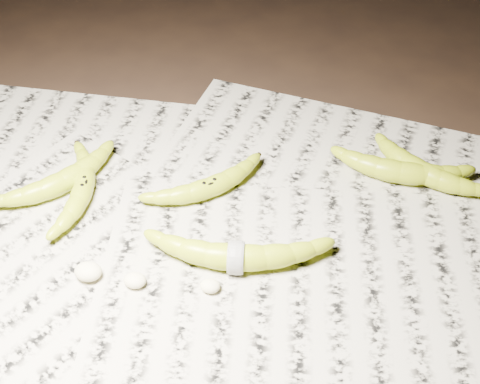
% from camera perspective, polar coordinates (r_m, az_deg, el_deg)
% --- Properties ---
extents(ground, '(3.00, 3.00, 0.00)m').
position_cam_1_polar(ground, '(0.98, -2.10, -3.85)').
color(ground, black).
rests_on(ground, ground).
extents(newspaper_patch, '(0.90, 0.70, 0.01)m').
position_cam_1_polar(newspaper_patch, '(0.98, -3.80, -3.18)').
color(newspaper_patch, '#A8A290').
rests_on(newspaper_patch, ground).
extents(banana_left_a, '(0.08, 0.19, 0.03)m').
position_cam_1_polar(banana_left_a, '(1.04, -13.26, 0.47)').
color(banana_left_a, '#AFB616').
rests_on(banana_left_a, newspaper_patch).
extents(banana_left_b, '(0.16, 0.18, 0.04)m').
position_cam_1_polar(banana_left_b, '(1.06, -14.94, 0.99)').
color(banana_left_b, '#AFB616').
rests_on(banana_left_b, newspaper_patch).
extents(banana_center, '(0.17, 0.15, 0.03)m').
position_cam_1_polar(banana_center, '(1.02, -2.67, 0.53)').
color(banana_center, '#AFB616').
rests_on(banana_center, newspaper_patch).
extents(banana_taped, '(0.24, 0.09, 0.04)m').
position_cam_1_polar(banana_taped, '(0.92, -0.35, -5.45)').
color(banana_taped, '#AFB616').
rests_on(banana_taped, newspaper_patch).
extents(banana_upper_a, '(0.19, 0.07, 0.04)m').
position_cam_1_polar(banana_upper_a, '(1.07, 13.53, 1.81)').
color(banana_upper_a, '#AFB616').
rests_on(banana_upper_a, newspaper_patch).
extents(banana_upper_b, '(0.18, 0.14, 0.04)m').
position_cam_1_polar(banana_upper_b, '(1.08, 15.26, 1.85)').
color(banana_upper_b, '#AFB616').
rests_on(banana_upper_b, newspaper_patch).
extents(measuring_tape, '(0.01, 0.05, 0.05)m').
position_cam_1_polar(measuring_tape, '(0.92, -0.35, -5.45)').
color(measuring_tape, white).
rests_on(measuring_tape, newspaper_patch).
extents(flesh_chunk_a, '(0.04, 0.03, 0.02)m').
position_cam_1_polar(flesh_chunk_a, '(0.93, -12.87, -6.48)').
color(flesh_chunk_a, beige).
rests_on(flesh_chunk_a, newspaper_patch).
extents(flesh_chunk_b, '(0.03, 0.03, 0.02)m').
position_cam_1_polar(flesh_chunk_b, '(0.92, -8.99, -7.30)').
color(flesh_chunk_b, beige).
rests_on(flesh_chunk_b, newspaper_patch).
extents(flesh_chunk_c, '(0.03, 0.02, 0.02)m').
position_cam_1_polar(flesh_chunk_c, '(0.90, -2.57, -7.86)').
color(flesh_chunk_c, beige).
rests_on(flesh_chunk_c, newspaper_patch).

